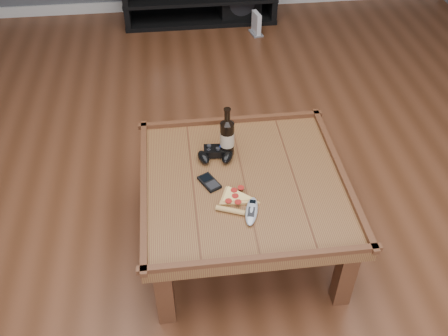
{
  "coord_description": "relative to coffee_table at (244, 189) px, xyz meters",
  "views": [
    {
      "loc": [
        -0.31,
        -1.74,
        2.12
      ],
      "look_at": [
        -0.1,
        0.03,
        0.52
      ],
      "focal_mm": 40.0,
      "sensor_mm": 36.0,
      "label": 1
    }
  ],
  "objects": [
    {
      "name": "baseboard",
      "position": [
        0.0,
        2.99,
        -0.34
      ],
      "size": [
        5.0,
        0.02,
        0.1
      ],
      "primitive_type": "cube",
      "color": "silver",
      "rests_on": "ground"
    },
    {
      "name": "game_controller",
      "position": [
        -0.12,
        0.18,
        0.09
      ],
      "size": [
        0.21,
        0.14,
        0.05
      ],
      "rotation": [
        0.0,
        0.0,
        -0.07
      ],
      "color": "black",
      "rests_on": "coffee_table"
    },
    {
      "name": "remote_control",
      "position": [
        0.0,
        -0.22,
        0.07
      ],
      "size": [
        0.1,
        0.19,
        0.03
      ],
      "rotation": [
        0.0,
        0.0,
        -0.26
      ],
      "color": "#9BA0A9",
      "rests_on": "coffee_table"
    },
    {
      "name": "coffee_table",
      "position": [
        0.0,
        0.0,
        0.0
      ],
      "size": [
        1.03,
        1.03,
        0.48
      ],
      "color": "#572A18",
      "rests_on": "ground"
    },
    {
      "name": "smartphone",
      "position": [
        -0.17,
        0.0,
        0.07
      ],
      "size": [
        0.12,
        0.14,
        0.02
      ],
      "rotation": [
        0.0,
        0.0,
        0.48
      ],
      "color": "black",
      "rests_on": "coffee_table"
    },
    {
      "name": "game_console",
      "position": [
        0.48,
        2.38,
        -0.3
      ],
      "size": [
        0.12,
        0.17,
        0.2
      ],
      "rotation": [
        0.0,
        0.0,
        0.2
      ],
      "color": "slate",
      "rests_on": "ground"
    },
    {
      "name": "pizza_slice",
      "position": [
        -0.06,
        -0.13,
        0.07
      ],
      "size": [
        0.23,
        0.28,
        0.03
      ],
      "rotation": [
        0.0,
        0.0,
        -0.38
      ],
      "color": "tan",
      "rests_on": "coffee_table"
    },
    {
      "name": "beer_bottle",
      "position": [
        -0.06,
        0.22,
        0.17
      ],
      "size": [
        0.07,
        0.07,
        0.28
      ],
      "color": "black",
      "rests_on": "coffee_table"
    },
    {
      "name": "ground",
      "position": [
        0.0,
        0.0,
        -0.39
      ],
      "size": [
        6.0,
        6.0,
        0.0
      ],
      "primitive_type": "plane",
      "color": "#4C2815",
      "rests_on": "ground"
    }
  ]
}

